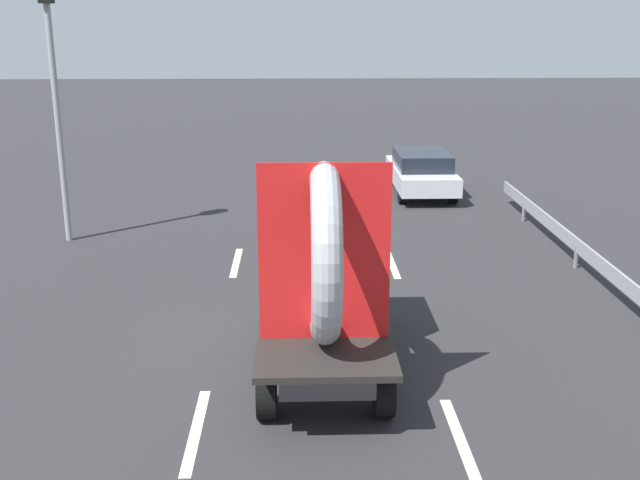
# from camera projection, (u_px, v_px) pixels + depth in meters

# --- Properties ---
(ground_plane) EXTENTS (120.00, 120.00, 0.00)m
(ground_plane) POSITION_uv_depth(u_px,v_px,m) (305.00, 348.00, 13.43)
(ground_plane) COLOR #28282B
(flatbed_truck) EXTENTS (2.02, 4.69, 3.67)m
(flatbed_truck) POSITION_uv_depth(u_px,v_px,m) (321.00, 268.00, 12.52)
(flatbed_truck) COLOR black
(flatbed_truck) RESTS_ON ground_plane
(distant_sedan) EXTENTS (1.84, 4.30, 1.40)m
(distant_sedan) POSITION_uv_depth(u_px,v_px,m) (421.00, 171.00, 24.84)
(distant_sedan) COLOR black
(distant_sedan) RESTS_ON ground_plane
(traffic_light) EXTENTS (0.42, 0.36, 6.81)m
(traffic_light) POSITION_uv_depth(u_px,v_px,m) (53.00, 69.00, 18.64)
(traffic_light) COLOR gray
(traffic_light) RESTS_ON ground_plane
(guardrail) EXTENTS (0.10, 16.86, 0.71)m
(guardrail) POSITION_uv_depth(u_px,v_px,m) (614.00, 276.00, 15.50)
(guardrail) COLOR gray
(guardrail) RESTS_ON ground_plane
(lane_dash_left_near) EXTENTS (0.16, 2.33, 0.01)m
(lane_dash_left_near) POSITION_uv_depth(u_px,v_px,m) (196.00, 430.00, 10.74)
(lane_dash_left_near) COLOR beige
(lane_dash_left_near) RESTS_ON ground_plane
(lane_dash_left_far) EXTENTS (0.16, 2.19, 0.01)m
(lane_dash_left_far) POSITION_uv_depth(u_px,v_px,m) (236.00, 262.00, 18.05)
(lane_dash_left_far) COLOR beige
(lane_dash_left_far) RESTS_ON ground_plane
(lane_dash_right_near) EXTENTS (0.16, 2.51, 0.01)m
(lane_dash_right_near) POSITION_uv_depth(u_px,v_px,m) (462.00, 444.00, 10.39)
(lane_dash_right_near) COLOR beige
(lane_dash_right_near) RESTS_ON ground_plane
(lane_dash_right_far) EXTENTS (0.16, 2.40, 0.01)m
(lane_dash_right_far) POSITION_uv_depth(u_px,v_px,m) (391.00, 262.00, 18.07)
(lane_dash_right_far) COLOR beige
(lane_dash_right_far) RESTS_ON ground_plane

